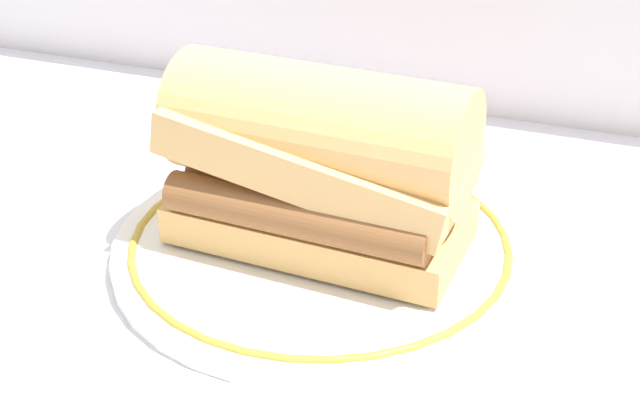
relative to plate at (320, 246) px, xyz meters
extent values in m
plane|color=silver|center=(0.02, -0.04, -0.01)|extent=(1.50, 1.50, 0.00)
cylinder|color=white|center=(0.00, 0.00, 0.00)|extent=(0.29, 0.29, 0.01)
torus|color=#B29333|center=(0.00, 0.00, 0.00)|extent=(0.27, 0.27, 0.01)
cube|color=tan|center=(0.00, 0.00, 0.02)|extent=(0.21, 0.11, 0.03)
cylinder|color=brown|center=(0.00, -0.04, 0.05)|extent=(0.18, 0.04, 0.03)
cylinder|color=brown|center=(0.00, -0.01, 0.05)|extent=(0.18, 0.04, 0.03)
cylinder|color=brown|center=(0.00, 0.01, 0.05)|extent=(0.18, 0.04, 0.03)
cylinder|color=#90583A|center=(0.00, 0.04, 0.05)|extent=(0.18, 0.04, 0.03)
cube|color=tan|center=(0.00, 0.00, 0.08)|extent=(0.21, 0.11, 0.06)
cylinder|color=#DFAD68|center=(0.00, 0.00, 0.09)|extent=(0.21, 0.10, 0.08)
camera|label=1|loc=(0.18, -0.51, 0.34)|focal=50.44mm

